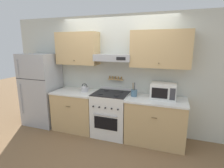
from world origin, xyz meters
The scene contains 9 objects.
ground_plane centered at (0.00, 0.00, 0.00)m, with size 16.00×16.00×0.00m, color brown.
wall_back centered at (0.03, 0.65, 1.46)m, with size 5.20×0.46×2.55m.
counter_left centered at (-0.85, 0.35, 0.45)m, with size 0.98×0.69×0.89m.
counter_right centered at (0.94, 0.35, 0.45)m, with size 1.15×0.69×0.89m.
stove_range centered at (0.00, 0.34, 0.47)m, with size 0.72×0.69×0.99m.
refrigerator centered at (-1.80, 0.33, 0.86)m, with size 0.82×0.69×1.72m.
tea_kettle centered at (-0.65, 0.40, 0.96)m, with size 0.19×0.15×0.19m.
microwave centered at (1.05, 0.42, 1.04)m, with size 0.48×0.35×0.30m.
utensil_crock centered at (0.48, 0.40, 0.96)m, with size 0.13×0.13×0.29m.
Camera 1 is at (1.19, -2.99, 1.92)m, focal length 28.00 mm.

